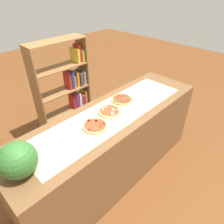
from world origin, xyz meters
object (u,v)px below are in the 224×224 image
Objects in this scene: pizza_pepperoni_0 at (95,126)px; pizza_mushroom_1 at (110,111)px; pizza_spinach_2 at (122,99)px; bookshelf at (70,93)px; watermelon at (18,160)px.

pizza_mushroom_1 reaches higher than pizza_pepperoni_0.
pizza_mushroom_1 is 1.00× the size of pizza_spinach_2.
pizza_mushroom_1 is at bearing 15.28° from pizza_pepperoni_0.
watermelon is at bearing -136.84° from bookshelf.
pizza_spinach_2 is (0.55, 0.14, -0.00)m from pizza_pepperoni_0.
pizza_mushroom_1 is 0.17× the size of bookshelf.
pizza_pepperoni_0 is 0.17× the size of bookshelf.
pizza_spinach_2 is 1.30m from watermelon.
watermelon is (-1.29, -0.16, 0.12)m from pizza_spinach_2.
bookshelf is (1.26, 1.18, -0.42)m from watermelon.
watermelon is at bearing -178.79° from pizza_pepperoni_0.
pizza_pepperoni_0 is 0.89× the size of watermelon.
pizza_mushroom_1 is 0.28m from pizza_spinach_2.
pizza_mushroom_1 is at bearing -166.01° from pizza_spinach_2.
pizza_pepperoni_0 is 0.75m from watermelon.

